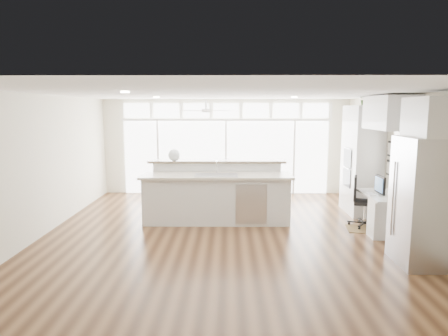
{
  "coord_description": "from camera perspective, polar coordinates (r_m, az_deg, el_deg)",
  "views": [
    {
      "loc": [
        0.08,
        -7.42,
        2.42
      ],
      "look_at": [
        -0.02,
        0.6,
        1.23
      ],
      "focal_mm": 32.0,
      "sensor_mm": 36.0,
      "label": 1
    }
  ],
  "objects": [
    {
      "name": "floor",
      "position": [
        7.8,
        0.06,
        -9.73
      ],
      "size": [
        7.0,
        8.0,
        0.02
      ],
      "primitive_type": "cube",
      "color": "#3D2312",
      "rests_on": "ground"
    },
    {
      "name": "ceiling",
      "position": [
        7.42,
        0.06,
        10.58
      ],
      "size": [
        7.0,
        8.0,
        0.02
      ],
      "primitive_type": "cube",
      "color": "white",
      "rests_on": "wall_back"
    },
    {
      "name": "wall_back",
      "position": [
        11.47,
        0.28,
        3.06
      ],
      "size": [
        7.0,
        0.04,
        2.7
      ],
      "primitive_type": "cube",
      "color": "beige",
      "rests_on": "floor"
    },
    {
      "name": "wall_front",
      "position": [
        3.58,
        -0.65,
        -8.98
      ],
      "size": [
        7.0,
        0.04,
        2.7
      ],
      "primitive_type": "cube",
      "color": "beige",
      "rests_on": "floor"
    },
    {
      "name": "wall_left",
      "position": [
        8.3,
        -24.87,
        0.23
      ],
      "size": [
        0.04,
        8.0,
        2.7
      ],
      "primitive_type": "cube",
      "color": "beige",
      "rests_on": "floor"
    },
    {
      "name": "wall_right",
      "position": [
        8.23,
        25.21,
        0.14
      ],
      "size": [
        0.04,
        8.0,
        2.7
      ],
      "primitive_type": "cube",
      "color": "beige",
      "rests_on": "floor"
    },
    {
      "name": "glass_wall",
      "position": [
        11.44,
        0.28,
        1.53
      ],
      "size": [
        5.8,
        0.06,
        2.08
      ],
      "primitive_type": "cube",
      "color": "white",
      "rests_on": "wall_back"
    },
    {
      "name": "transom_row",
      "position": [
        11.36,
        0.28,
        8.21
      ],
      "size": [
        5.9,
        0.06,
        0.4
      ],
      "primitive_type": "cube",
      "color": "white",
      "rests_on": "wall_back"
    },
    {
      "name": "desk_window",
      "position": [
        8.47,
        24.21,
        1.77
      ],
      "size": [
        0.04,
        0.85,
        0.85
      ],
      "primitive_type": "cube",
      "color": "silver",
      "rests_on": "wall_right"
    },
    {
      "name": "ceiling_fan",
      "position": [
        10.23,
        -2.6,
        8.74
      ],
      "size": [
        1.16,
        1.16,
        0.32
      ],
      "primitive_type": "cube",
      "color": "silver",
      "rests_on": "ceiling"
    },
    {
      "name": "recessed_lights",
      "position": [
        7.62,
        0.08,
        10.37
      ],
      "size": [
        3.4,
        3.0,
        0.02
      ],
      "primitive_type": "cube",
      "color": "white",
      "rests_on": "ceiling"
    },
    {
      "name": "oven_cabinet",
      "position": [
        9.79,
        19.08,
        1.09
      ],
      "size": [
        0.64,
        1.2,
        2.5
      ],
      "primitive_type": "cube",
      "color": "silver",
      "rests_on": "floor"
    },
    {
      "name": "desk_nook",
      "position": [
        8.54,
        21.7,
        -6.01
      ],
      "size": [
        0.72,
        1.3,
        0.76
      ],
      "primitive_type": "cube",
      "color": "silver",
      "rests_on": "floor"
    },
    {
      "name": "upper_cabinets",
      "position": [
        8.31,
        22.7,
        7.29
      ],
      "size": [
        0.64,
        1.3,
        0.64
      ],
      "primitive_type": "cube",
      "color": "silver",
      "rests_on": "wall_right"
    },
    {
      "name": "refrigerator",
      "position": [
        6.93,
        26.68,
        -4.33
      ],
      "size": [
        0.76,
        0.9,
        2.0
      ],
      "primitive_type": "cube",
      "color": "#B7B7BC",
      "rests_on": "floor"
    },
    {
      "name": "fridge_cabinet",
      "position": [
        6.81,
        27.86,
        6.44
      ],
      "size": [
        0.64,
        0.9,
        0.6
      ],
      "primitive_type": "cube",
      "color": "silver",
      "rests_on": "wall_right"
    },
    {
      "name": "framed_photos",
      "position": [
        9.05,
        22.61,
        1.3
      ],
      "size": [
        0.06,
        0.22,
        0.8
      ],
      "primitive_type": "cube",
      "color": "black",
      "rests_on": "wall_right"
    },
    {
      "name": "kitchen_island",
      "position": [
        8.59,
        -1.07,
        -3.56
      ],
      "size": [
        3.22,
        1.23,
        1.28
      ],
      "primitive_type": "cube",
      "rotation": [
        0.0,
        0.0,
        0.01
      ],
      "color": "silver",
      "rests_on": "floor"
    },
    {
      "name": "rug",
      "position": [
        8.68,
        19.84,
        -8.25
      ],
      "size": [
        0.88,
        0.69,
        0.01
      ],
      "primitive_type": "cube",
      "rotation": [
        0.0,
        0.0,
        -0.15
      ],
      "color": "#3D2A13",
      "rests_on": "floor"
    },
    {
      "name": "office_chair",
      "position": [
        8.78,
        19.53,
        -4.59
      ],
      "size": [
        0.67,
        0.64,
        1.04
      ],
      "primitive_type": "cube",
      "rotation": [
        0.0,
        0.0,
        -0.32
      ],
      "color": "black",
      "rests_on": "floor"
    },
    {
      "name": "fishbowl",
      "position": [
        8.93,
        -7.13,
        1.85
      ],
      "size": [
        0.29,
        0.29,
        0.27
      ],
      "primitive_type": "sphere",
      "rotation": [
        0.0,
        0.0,
        0.08
      ],
      "color": "white",
      "rests_on": "kitchen_island"
    },
    {
      "name": "monitor",
      "position": [
        8.4,
        21.4,
        -2.22
      ],
      "size": [
        0.08,
        0.47,
        0.39
      ],
      "primitive_type": "cube",
      "rotation": [
        0.0,
        0.0,
        -0.0
      ],
      "color": "black",
      "rests_on": "desk_nook"
    },
    {
      "name": "keyboard",
      "position": [
        8.37,
        20.24,
        -3.5
      ],
      "size": [
        0.15,
        0.33,
        0.02
      ],
      "primitive_type": "cube",
      "rotation": [
        0.0,
        0.0,
        -0.1
      ],
      "color": "white",
      "rests_on": "desk_nook"
    },
    {
      "name": "potted_plant",
      "position": [
        9.72,
        19.47,
        9.07
      ],
      "size": [
        0.3,
        0.32,
        0.22
      ],
      "primitive_type": "imported",
      "rotation": [
        0.0,
        0.0,
        0.15
      ],
      "color": "#39632A",
      "rests_on": "oven_cabinet"
    }
  ]
}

